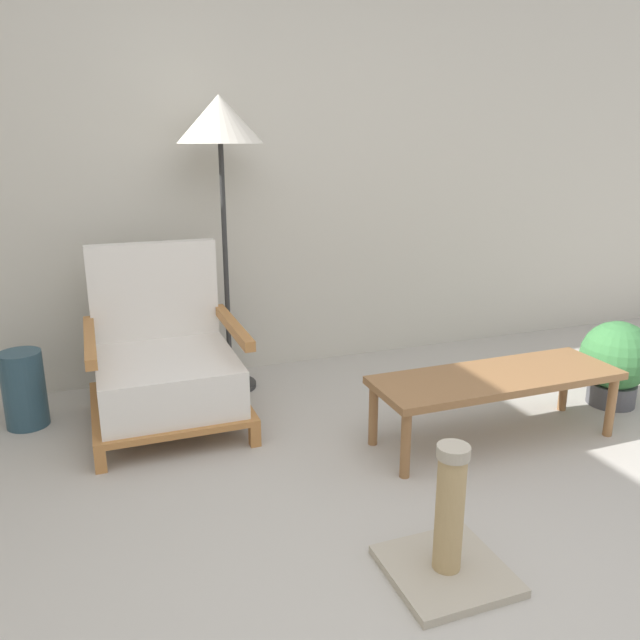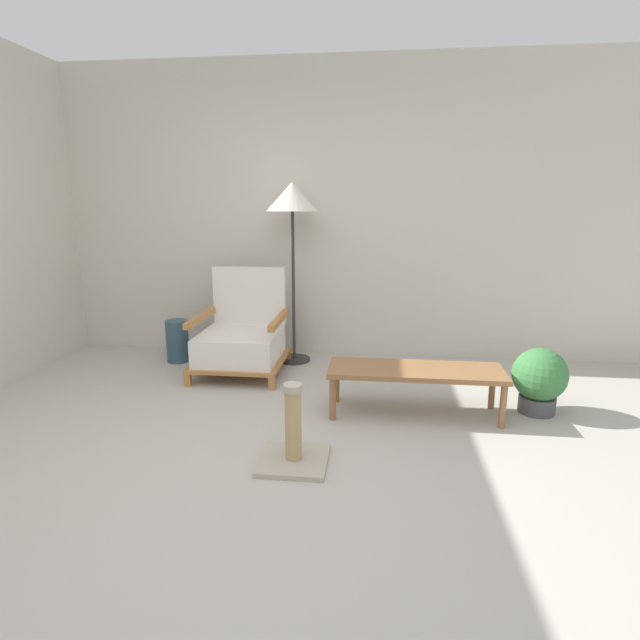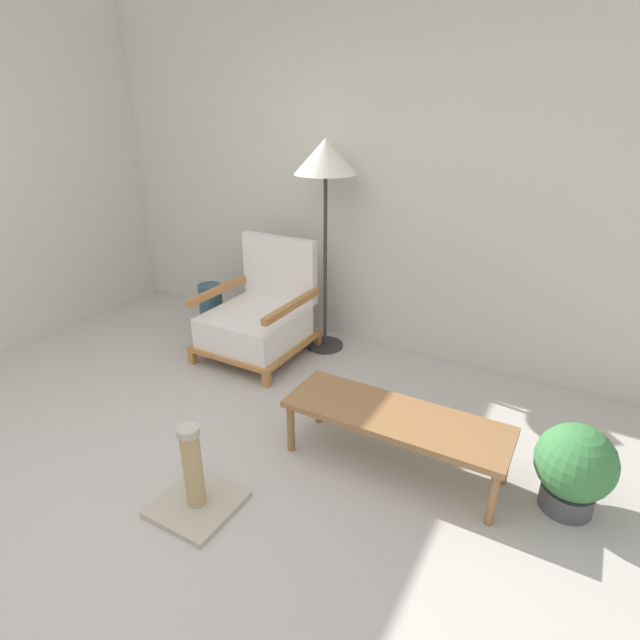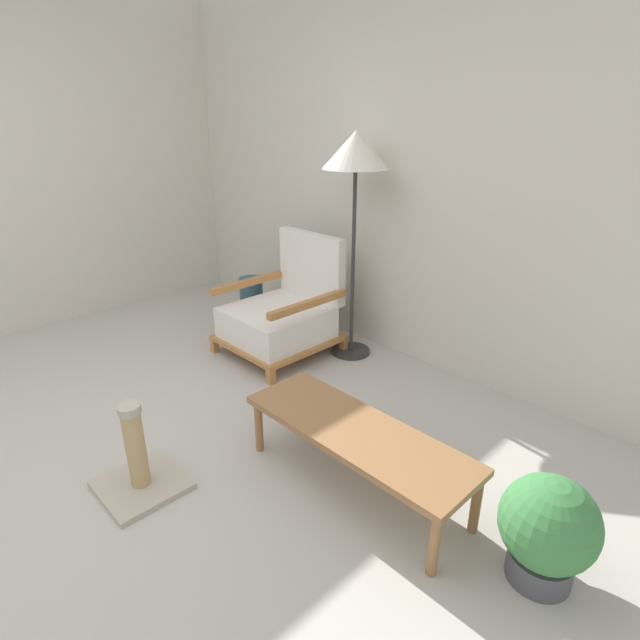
{
  "view_description": "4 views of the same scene",
  "coord_description": "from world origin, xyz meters",
  "px_view_note": "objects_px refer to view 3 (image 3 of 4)",
  "views": [
    {
      "loc": [
        -0.8,
        -1.2,
        1.39
      ],
      "look_at": [
        0.22,
        1.52,
        0.55
      ],
      "focal_mm": 35.0,
      "sensor_mm": 36.0,
      "label": 1
    },
    {
      "loc": [
        0.66,
        -2.24,
        1.45
      ],
      "look_at": [
        0.22,
        1.52,
        0.55
      ],
      "focal_mm": 28.0,
      "sensor_mm": 36.0,
      "label": 2
    },
    {
      "loc": [
        1.68,
        -1.05,
        1.85
      ],
      "look_at": [
        0.22,
        1.52,
        0.55
      ],
      "focal_mm": 28.0,
      "sensor_mm": 36.0,
      "label": 3
    },
    {
      "loc": [
        2.23,
        -0.43,
        1.71
      ],
      "look_at": [
        0.22,
        1.52,
        0.55
      ],
      "focal_mm": 28.0,
      "sensor_mm": 36.0,
      "label": 4
    }
  ],
  "objects_px": {
    "vase": "(211,306)",
    "scratching_post": "(195,486)",
    "coffee_table": "(395,420)",
    "floor_lamp": "(326,167)",
    "armchair": "(259,317)",
    "potted_plant": "(574,467)"
  },
  "relations": [
    {
      "from": "armchair",
      "to": "floor_lamp",
      "type": "distance_m",
      "value": 1.23
    },
    {
      "from": "vase",
      "to": "potted_plant",
      "type": "relative_size",
      "value": 0.84
    },
    {
      "from": "vase",
      "to": "scratching_post",
      "type": "height_order",
      "value": "scratching_post"
    },
    {
      "from": "scratching_post",
      "to": "vase",
      "type": "bearing_deg",
      "value": 128.74
    },
    {
      "from": "vase",
      "to": "scratching_post",
      "type": "bearing_deg",
      "value": -51.26
    },
    {
      "from": "potted_plant",
      "to": "coffee_table",
      "type": "bearing_deg",
      "value": -171.37
    },
    {
      "from": "vase",
      "to": "potted_plant",
      "type": "bearing_deg",
      "value": -15.53
    },
    {
      "from": "armchair",
      "to": "floor_lamp",
      "type": "bearing_deg",
      "value": 40.46
    },
    {
      "from": "floor_lamp",
      "to": "potted_plant",
      "type": "xyz_separation_m",
      "value": [
        1.89,
        -0.96,
        -1.17
      ]
    },
    {
      "from": "vase",
      "to": "potted_plant",
      "type": "xyz_separation_m",
      "value": [
        2.97,
        -0.82,
        0.06
      ]
    },
    {
      "from": "coffee_table",
      "to": "scratching_post",
      "type": "relative_size",
      "value": 2.52
    },
    {
      "from": "armchair",
      "to": "floor_lamp",
      "type": "height_order",
      "value": "floor_lamp"
    },
    {
      "from": "vase",
      "to": "potted_plant",
      "type": "height_order",
      "value": "potted_plant"
    },
    {
      "from": "floor_lamp",
      "to": "vase",
      "type": "distance_m",
      "value": 1.63
    },
    {
      "from": "potted_plant",
      "to": "scratching_post",
      "type": "xyz_separation_m",
      "value": [
        -1.59,
        -0.9,
        -0.12
      ]
    },
    {
      "from": "armchair",
      "to": "scratching_post",
      "type": "distance_m",
      "value": 1.68
    },
    {
      "from": "floor_lamp",
      "to": "coffee_table",
      "type": "distance_m",
      "value": 1.87
    },
    {
      "from": "armchair",
      "to": "potted_plant",
      "type": "height_order",
      "value": "armchair"
    },
    {
      "from": "floor_lamp",
      "to": "vase",
      "type": "height_order",
      "value": "floor_lamp"
    },
    {
      "from": "coffee_table",
      "to": "vase",
      "type": "distance_m",
      "value": 2.31
    },
    {
      "from": "floor_lamp",
      "to": "scratching_post",
      "type": "distance_m",
      "value": 2.28
    },
    {
      "from": "coffee_table",
      "to": "scratching_post",
      "type": "bearing_deg",
      "value": -133.41
    }
  ]
}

